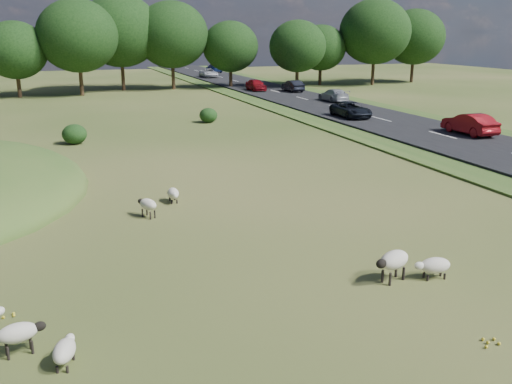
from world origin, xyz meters
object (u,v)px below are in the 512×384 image
sheep_1 (65,350)px  sheep_4 (19,333)px  car_5 (209,73)px  sheep_3 (393,261)px  car_3 (334,95)px  sheep_5 (148,204)px  car_0 (470,124)px  sheep_6 (434,266)px  car_1 (256,85)px  car_6 (351,110)px  car_7 (293,86)px  car_2 (214,68)px  sheep_2 (173,194)px

sheep_1 → sheep_4: sheep_4 is taller
sheep_4 → car_5: bearing=61.2°
sheep_3 → car_3: bearing=-134.4°
sheep_1 → sheep_3: (9.26, 1.42, 0.29)m
sheep_4 → car_3: size_ratio=0.26×
sheep_5 → car_0: (24.02, 10.36, 0.44)m
sheep_4 → car_3: 49.24m
sheep_5 → sheep_6: bearing=-169.0°
car_1 → sheep_1: bearing=-113.5°
sheep_4 → car_5: car_5 is taller
car_6 → car_7: size_ratio=1.11×
car_6 → sheep_5: bearing=-134.7°
sheep_5 → car_6: car_6 is taller
sheep_4 → sheep_3: bearing=-7.5°
sheep_5 → car_2: bearing=-45.4°
sheep_1 → car_2: (27.44, 87.24, 0.60)m
car_5 → car_6: (0.00, -46.20, -0.03)m
sheep_3 → sheep_6: 1.32m
sheep_1 → sheep_6: 10.61m
car_0 → sheep_2: bearing=20.9°
car_3 → car_5: 35.72m
car_3 → car_7: 10.66m
car_3 → car_7: car_7 is taller
sheep_1 → sheep_5: sheep_5 is taller
car_6 → sheep_1: bearing=-127.9°
car_0 → car_1: bearing=-83.6°
sheep_2 → car_1: bearing=157.8°
sheep_3 → car_6: (14.38, 28.96, 0.20)m
car_1 → car_3: (3.80, -13.20, -0.06)m
sheep_6 → car_6: car_6 is taller
sheep_2 → car_1: car_1 is taller
car_7 → sheep_2: bearing=60.5°
sheep_6 → car_2: (16.90, 86.05, 0.57)m
sheep_3 → sheep_5: bearing=-75.4°
car_0 → car_6: 10.77m
car_1 → car_5: size_ratio=0.86×
sheep_1 → sheep_2: 12.60m
car_1 → car_2: (3.80, 32.97, 0.04)m
car_2 → car_6: bearing=86.2°
sheep_2 → sheep_6: 11.94m
sheep_2 → sheep_5: size_ratio=1.00×
sheep_6 → car_1: 54.67m
sheep_6 → car_6: size_ratio=0.26×
car_2 → sheep_5: bearing=72.7°
sheep_1 → car_7: bearing=-11.1°
sheep_2 → car_0: bearing=112.5°
car_0 → car_6: (-3.80, 10.08, -0.11)m
car_1 → sheep_3: bearing=-105.2°
sheep_2 → car_1: size_ratio=0.27×
sheep_5 → sheep_1: bearing=132.9°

